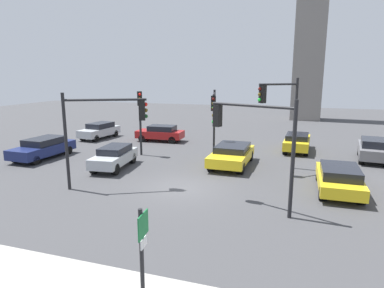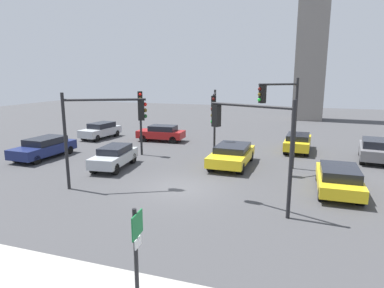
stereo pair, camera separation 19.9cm
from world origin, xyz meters
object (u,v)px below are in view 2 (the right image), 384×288
traffic_light_1 (140,111)px  traffic_light_3 (280,107)px  car_4 (101,130)px  car_7 (161,133)px  car_3 (339,178)px  traffic_light_0 (104,121)px  car_0 (44,147)px  car_1 (375,150)px  car_8 (298,142)px  traffic_light_4 (250,131)px  car_2 (232,154)px  traffic_light_2 (214,110)px  car_6 (114,156)px  direction_sign (137,252)px

traffic_light_1 → traffic_light_3: traffic_light_3 is taller
traffic_light_3 → car_4: bearing=-61.2°
car_7 → car_3: bearing=143.0°
traffic_light_0 → car_0: traffic_light_0 is taller
car_1 → car_4: size_ratio=1.01×
traffic_light_3 → car_8: size_ratio=1.26×
traffic_light_0 → traffic_light_4: bearing=-28.9°
car_1 → traffic_light_0: bearing=132.9°
car_0 → car_3: size_ratio=1.02×
traffic_light_4 → car_8: size_ratio=1.08×
car_1 → car_8: size_ratio=0.99×
traffic_light_4 → car_2: (-2.07, 6.52, -2.68)m
traffic_light_2 → car_7: traffic_light_2 is taller
car_2 → car_8: (3.95, 5.61, 0.01)m
traffic_light_2 → car_6: (-5.11, -5.05, -2.57)m
direction_sign → car_8: bearing=75.5°
traffic_light_0 → car_6: (-1.62, 3.36, -2.72)m
direction_sign → car_0: bearing=133.1°
car_1 → car_7: size_ratio=1.05×
direction_sign → traffic_light_4: (1.34, 7.79, 1.66)m
traffic_light_2 → car_4: (-11.66, 3.34, -2.56)m
traffic_light_2 → car_7: size_ratio=1.13×
traffic_light_3 → traffic_light_4: bearing=41.3°
traffic_light_0 → car_1: (14.25, 10.38, -2.66)m
traffic_light_0 → traffic_light_1: bearing=76.2°
car_4 → car_6: (6.55, -8.40, -0.01)m
traffic_light_1 → car_8: 12.08m
car_8 → traffic_light_2: bearing=123.5°
traffic_light_2 → car_4: traffic_light_2 is taller
traffic_light_3 → car_1: traffic_light_3 is taller
traffic_light_1 → traffic_light_3: bearing=50.9°
car_7 → car_8: (11.50, -0.41, 0.01)m
traffic_light_4 → car_6: size_ratio=1.16×
direction_sign → traffic_light_2: traffic_light_2 is taller
car_1 → car_4: bearing=93.3°
traffic_light_4 → car_8: bearing=-76.9°
traffic_light_1 → traffic_light_2: traffic_light_2 is taller
traffic_light_3 → car_1: size_ratio=1.27×
traffic_light_4 → car_0: traffic_light_4 is taller
traffic_light_3 → traffic_light_0: bearing=-5.4°
car_1 → car_2: 9.90m
traffic_light_4 → car_3: bearing=-118.6°
traffic_light_2 → traffic_light_3: traffic_light_3 is taller
car_7 → car_8: car_7 is taller
direction_sign → traffic_light_1: size_ratio=0.58×
traffic_light_1 → car_1: size_ratio=1.05×
direction_sign → traffic_light_2: bearing=93.3°
car_2 → traffic_light_3: bearing=85.3°
car_4 → traffic_light_2: bearing=79.9°
direction_sign → car_6: (-7.62, 11.45, -1.01)m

